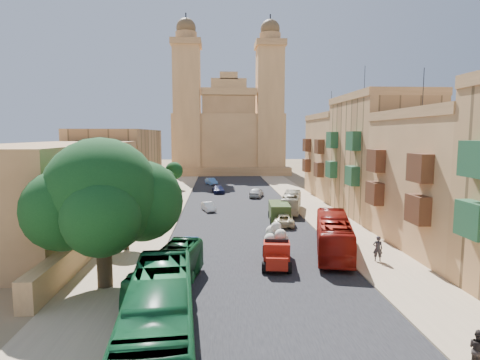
{
  "coord_description": "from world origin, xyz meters",
  "views": [
    {
      "loc": [
        -2.56,
        -20.11,
        9.25
      ],
      "look_at": [
        0.0,
        26.0,
        4.0
      ],
      "focal_mm": 30.0,
      "sensor_mm": 36.0,
      "label": 1
    }
  ],
  "objects": [
    {
      "name": "ground",
      "position": [
        0.0,
        0.0,
        0.0
      ],
      "size": [
        260.0,
        260.0,
        0.0
      ],
      "primitive_type": "plane",
      "color": "#7A6346"
    },
    {
      "name": "road_surface",
      "position": [
        0.0,
        30.0,
        0.01
      ],
      "size": [
        14.0,
        140.0,
        0.01
      ],
      "primitive_type": "cube",
      "color": "black",
      "rests_on": "ground"
    },
    {
      "name": "sidewalk_east",
      "position": [
        9.5,
        30.0,
        0.01
      ],
      "size": [
        5.0,
        140.0,
        0.01
      ],
      "primitive_type": "cube",
      "color": "tan",
      "rests_on": "ground"
    },
    {
      "name": "sidewalk_west",
      "position": [
        -9.5,
        30.0,
        0.01
      ],
      "size": [
        5.0,
        140.0,
        0.01
      ],
      "primitive_type": "cube",
      "color": "tan",
      "rests_on": "ground"
    },
    {
      "name": "kerb_east",
      "position": [
        7.0,
        30.0,
        0.06
      ],
      "size": [
        0.25,
        140.0,
        0.12
      ],
      "primitive_type": "cube",
      "color": "tan",
      "rests_on": "ground"
    },
    {
      "name": "kerb_west",
      "position": [
        -7.0,
        30.0,
        0.06
      ],
      "size": [
        0.25,
        140.0,
        0.12
      ],
      "primitive_type": "cube",
      "color": "tan",
      "rests_on": "ground"
    },
    {
      "name": "townhouse_b",
      "position": [
        15.95,
        11.0,
        5.66
      ],
      "size": [
        9.0,
        14.0,
        14.9
      ],
      "color": "tan",
      "rests_on": "ground"
    },
    {
      "name": "townhouse_c",
      "position": [
        15.95,
        25.0,
        6.91
      ],
      "size": [
        9.0,
        14.0,
        17.4
      ],
      "color": "tan",
      "rests_on": "ground"
    },
    {
      "name": "townhouse_d",
      "position": [
        15.95,
        39.0,
        6.16
      ],
      "size": [
        9.0,
        14.0,
        15.9
      ],
      "color": "tan",
      "rests_on": "ground"
    },
    {
      "name": "west_wall",
      "position": [
        -12.5,
        20.0,
        0.9
      ],
      "size": [
        1.0,
        40.0,
        1.8
      ],
      "primitive_type": "cube",
      "color": "tan",
      "rests_on": "ground"
    },
    {
      "name": "west_building_low",
      "position": [
        -18.0,
        18.0,
        4.2
      ],
      "size": [
        10.0,
        28.0,
        8.4
      ],
      "primitive_type": "cube",
      "color": "#A07346",
      "rests_on": "ground"
    },
    {
      "name": "west_building_mid",
      "position": [
        -18.0,
        44.0,
        5.0
      ],
      "size": [
        10.0,
        22.0,
        10.0
      ],
      "primitive_type": "cube",
      "color": "tan",
      "rests_on": "ground"
    },
    {
      "name": "church",
      "position": [
        -0.0,
        78.61,
        9.52
      ],
      "size": [
        28.0,
        22.5,
        36.3
      ],
      "color": "tan",
      "rests_on": "ground"
    },
    {
      "name": "ficus_tree",
      "position": [
        -9.42,
        4.01,
        5.38
      ],
      "size": [
        9.1,
        8.37,
        9.1
      ],
      "color": "#34281A",
      "rests_on": "ground"
    },
    {
      "name": "street_tree_a",
      "position": [
        -10.0,
        12.0,
        2.85
      ],
      "size": [
        2.78,
        2.78,
        4.27
      ],
      "color": "#34281A",
      "rests_on": "ground"
    },
    {
      "name": "street_tree_b",
      "position": [
        -10.0,
        24.0,
        2.96
      ],
      "size": [
        2.88,
        2.88,
        4.43
      ],
      "color": "#34281A",
      "rests_on": "ground"
    },
    {
      "name": "street_tree_c",
      "position": [
        -10.0,
        36.0,
        3.01
      ],
      "size": [
        2.94,
        2.94,
        4.51
      ],
      "color": "#34281A",
      "rests_on": "ground"
    },
    {
      "name": "street_tree_d",
      "position": [
        -10.0,
        48.0,
        3.1
      ],
      "size": [
        3.02,
        3.02,
        4.65
      ],
      "color": "#34281A",
      "rests_on": "ground"
    },
    {
      "name": "red_truck",
      "position": [
        1.57,
        7.58,
        1.29
      ],
      "size": [
        2.55,
        5.21,
        2.94
      ],
      "color": "#A6190C",
      "rests_on": "ground"
    },
    {
      "name": "olive_pickup",
      "position": [
        4.0,
        22.01,
        0.94
      ],
      "size": [
        2.39,
        4.8,
        1.93
      ],
      "color": "#32491B",
      "rests_on": "ground"
    },
    {
      "name": "bus_green_south",
      "position": [
        -5.03,
        -3.96,
        1.61
      ],
      "size": [
        3.69,
        11.73,
        3.22
      ],
      "primitive_type": "imported",
      "rotation": [
        0.0,
        0.0,
        0.09
      ],
      "color": "#176033",
      "rests_on": "ground"
    },
    {
      "name": "bus_green_north",
      "position": [
        -5.47,
        2.7,
        1.23
      ],
      "size": [
        3.79,
        9.06,
        2.46
      ],
      "primitive_type": "imported",
      "rotation": [
        0.0,
        0.0,
        -0.2
      ],
      "color": "#0F4B22",
      "rests_on": "ground"
    },
    {
      "name": "bus_red_east",
      "position": [
        6.44,
        10.06,
        1.46
      ],
      "size": [
        4.8,
        10.73,
        2.91
      ],
      "primitive_type": "imported",
      "rotation": [
        0.0,
        0.0,
        2.91
      ],
      "color": "maroon",
      "rests_on": "ground"
    },
    {
      "name": "bus_cream_east",
      "position": [
        6.21,
        26.86,
        1.16
      ],
      "size": [
        3.89,
        8.57,
        2.33
      ],
      "primitive_type": "imported",
      "rotation": [
        0.0,
        0.0,
        2.9
      ],
      "color": "#BAB093",
      "rests_on": "ground"
    },
    {
      "name": "car_blue_a",
      "position": [
        -5.0,
        10.02,
        0.69
      ],
      "size": [
        2.23,
        4.27,
        1.39
      ],
      "primitive_type": "imported",
      "rotation": [
        0.0,
        0.0,
        -0.15
      ],
      "color": "#3D67AA",
      "rests_on": "ground"
    },
    {
      "name": "car_white_a",
      "position": [
        -3.74,
        27.93,
        0.54
      ],
      "size": [
        2.03,
        3.46,
        1.08
      ],
      "primitive_type": "imported",
      "rotation": [
        0.0,
        0.0,
        0.29
      ],
      "color": "white",
      "rests_on": "ground"
    },
    {
      "name": "car_cream",
      "position": [
        4.11,
        19.84,
        0.61
      ],
      "size": [
        2.53,
        4.58,
        1.21
      ],
      "primitive_type": "imported",
      "rotation": [
        0.0,
        0.0,
        3.02
      ],
      "color": "beige",
      "rests_on": "ground"
    },
    {
      "name": "car_dkblue",
      "position": [
        -2.54,
        42.99,
        0.62
      ],
      "size": [
        2.17,
        4.42,
        1.24
      ],
      "primitive_type": "imported",
      "rotation": [
        0.0,
        0.0,
        0.1
      ],
      "color": "#13193F",
      "rests_on": "ground"
    },
    {
      "name": "car_white_b",
      "position": [
        3.12,
        38.54,
        0.72
      ],
      "size": [
        2.78,
        4.52,
        1.44
      ],
      "primitive_type": "imported",
      "rotation": [
        0.0,
        0.0,
        2.87
      ],
      "color": "silver",
      "rests_on": "ground"
    },
    {
      "name": "car_blue_b",
      "position": [
        -3.79,
        53.71,
        0.62
      ],
      "size": [
        2.52,
        3.97,
        1.24
      ],
      "primitive_type": "imported",
      "rotation": [
        0.0,
        0.0,
        0.35
      ],
      "color": "#5186CD",
      "rests_on": "ground"
    },
    {
      "name": "pedestrian_a",
      "position": [
        9.1,
        7.83,
        0.95
      ],
      "size": [
        0.78,
        0.6,
        1.89
      ],
      "primitive_type": "imported",
      "rotation": [
        0.0,
        0.0,
        2.9
      ],
      "color": "#2C2A2E",
      "rests_on": "ground"
    },
    {
      "name": "pedestrian_b",
      "position": [
        7.66,
        -5.71,
        0.81
      ],
      "size": [
        0.75,
        0.89,
        1.63
      ],
      "primitive_type": "imported",
      "rotation": [
        0.0,
        0.0,
        1.75
      ],
      "color": "#312824",
      "rests_on": "ground"
    },
    {
      "name": "pedestrian_c",
      "position": [
        7.5,
        15.85,
        0.76
      ],
      "size": [
        0.5,
        0.94,
        1.52
      ],
      "primitive_type": "imported",
      "rotation": [
        0.0,
        0.0,
        4.56
      ],
      "color": "#312F36",
      "rests_on": "ground"
    }
  ]
}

